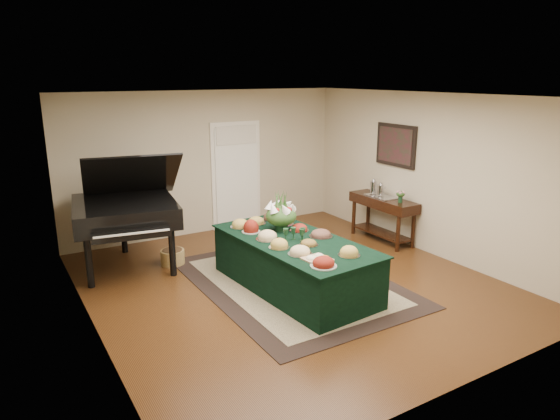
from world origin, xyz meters
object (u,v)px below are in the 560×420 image
grand_piano (125,210)px  mahogany_sideboard (383,207)px  floral_centerpiece (281,212)px  buffet_table (294,264)px

grand_piano → mahogany_sideboard: 4.49m
floral_centerpiece → mahogany_sideboard: bearing=11.7°
buffet_table → mahogany_sideboard: mahogany_sideboard is taller
grand_piano → mahogany_sideboard: bearing=-14.2°
floral_centerpiece → grand_piano: 2.46m
mahogany_sideboard → grand_piano: bearing=165.8°
buffet_table → floral_centerpiece: (0.07, 0.47, 0.65)m
buffet_table → mahogany_sideboard: 2.75m
buffet_table → grand_piano: 2.80m
grand_piano → mahogany_sideboard: (4.35, -1.10, -0.30)m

